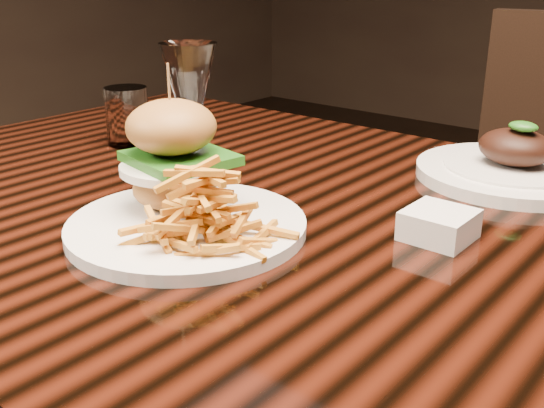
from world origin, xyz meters
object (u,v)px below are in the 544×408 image
Objects in this scene: dining_table at (335,278)px; burger_plate at (185,190)px; wine_glass at (190,85)px; far_dish at (513,168)px.

burger_plate is at bearing -132.40° from dining_table.
far_dish is at bearing 46.79° from wine_glass.
burger_plate is 0.51m from far_dish.
wine_glass is (-0.22, -0.03, 0.23)m from dining_table.
dining_table is 5.56× the size of burger_plate.
burger_plate is 0.17m from wine_glass.
far_dish is at bearing 85.75° from burger_plate.
far_dish is (0.23, 0.45, -0.04)m from burger_plate.
wine_glass reaches higher than dining_table.
dining_table is 5.67× the size of far_dish.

